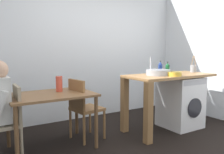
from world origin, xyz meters
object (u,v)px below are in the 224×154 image
(dining_table, at_px, (51,101))
(utensil_crock, at_px, (193,68))
(washing_machine, at_px, (180,102))
(mixing_bowl, at_px, (174,74))
(chair_person_seat, at_px, (8,119))
(vase, at_px, (59,84))
(bottle_tall_green, at_px, (160,68))
(bottle_squat_brown, at_px, (167,68))
(chair_opposite, at_px, (83,106))

(dining_table, bearing_deg, utensil_crock, -5.35)
(washing_machine, relative_size, mixing_bowl, 3.67)
(utensil_crock, bearing_deg, chair_person_seat, 177.47)
(dining_table, distance_m, washing_machine, 2.18)
(washing_machine, distance_m, vase, 2.08)
(chair_person_seat, relative_size, vase, 4.18)
(bottle_tall_green, xyz_separation_m, vase, (-1.66, 0.24, -0.17))
(washing_machine, height_order, bottle_squat_brown, bottle_squat_brown)
(chair_opposite, bearing_deg, utensil_crock, 72.94)
(dining_table, bearing_deg, mixing_bowl, -15.37)
(bottle_tall_green, height_order, bottle_squat_brown, bottle_tall_green)
(bottle_tall_green, distance_m, bottle_squat_brown, 0.12)
(bottle_tall_green, bearing_deg, washing_machine, -22.50)
(chair_opposite, bearing_deg, chair_person_seat, -91.72)
(vase, bearing_deg, chair_person_seat, -163.90)
(washing_machine, bearing_deg, chair_opposite, 169.00)
(mixing_bowl, distance_m, vase, 1.72)
(chair_opposite, height_order, bottle_tall_green, bottle_tall_green)
(dining_table, distance_m, chair_person_seat, 0.57)
(dining_table, relative_size, vase, 5.11)
(chair_opposite, relative_size, utensil_crock, 3.00)
(chair_opposite, height_order, utensil_crock, utensil_crock)
(chair_person_seat, relative_size, washing_machine, 1.05)
(dining_table, relative_size, washing_machine, 1.28)
(chair_person_seat, distance_m, utensil_crock, 3.11)
(chair_person_seat, bearing_deg, bottle_tall_green, -90.49)
(mixing_bowl, bearing_deg, utensil_crock, 18.34)
(chair_person_seat, distance_m, chair_opposite, 1.03)
(chair_opposite, height_order, vase, vase)
(dining_table, xyz_separation_m, chair_opposite, (0.48, 0.04, -0.14))
(bottle_squat_brown, bearing_deg, bottle_tall_green, 150.27)
(dining_table, height_order, utensil_crock, utensil_crock)
(chair_opposite, distance_m, vase, 0.48)
(utensil_crock, bearing_deg, washing_machine, -171.90)
(dining_table, xyz_separation_m, bottle_squat_brown, (1.91, -0.20, 0.37))
(washing_machine, distance_m, mixing_bowl, 0.68)
(bottle_squat_brown, xyz_separation_m, mixing_bowl, (-0.14, -0.28, -0.05))
(chair_person_seat, bearing_deg, bottle_squat_brown, -91.84)
(bottle_tall_green, bearing_deg, utensil_crock, -7.29)
(chair_opposite, relative_size, bottle_tall_green, 4.10)
(chair_person_seat, height_order, utensil_crock, utensil_crock)
(bottle_tall_green, bearing_deg, vase, 171.60)
(mixing_bowl, height_order, utensil_crock, utensil_crock)
(bottle_squat_brown, distance_m, utensil_crock, 0.61)
(utensil_crock, bearing_deg, chair_opposite, 172.37)
(washing_machine, xyz_separation_m, utensil_crock, (0.37, 0.05, 0.56))
(chair_person_seat, bearing_deg, washing_machine, -93.40)
(dining_table, distance_m, bottle_squat_brown, 1.96)
(utensil_crock, distance_m, vase, 2.40)
(bottle_squat_brown, distance_m, vase, 1.80)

